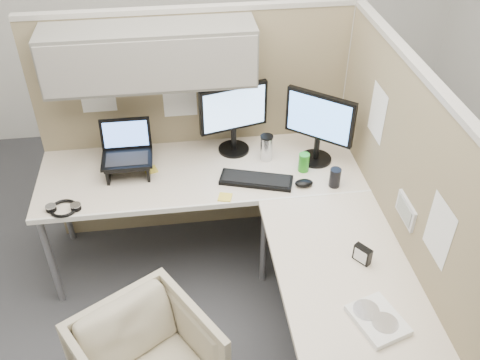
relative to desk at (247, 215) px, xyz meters
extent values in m
plane|color=#353539|center=(-0.12, -0.13, -0.69)|extent=(4.50, 4.50, 0.00)
cube|color=#90805E|center=(-0.22, 0.77, 0.11)|extent=(2.00, 0.05, 1.60)
cube|color=#A8A399|center=(-0.22, 0.77, 0.93)|extent=(2.00, 0.06, 0.03)
cube|color=slate|center=(-0.47, 0.62, 0.73)|extent=(1.20, 0.34, 0.34)
cube|color=gray|center=(-0.47, 0.45, 0.73)|extent=(1.18, 0.01, 0.30)
plane|color=white|center=(-0.82, 0.75, 0.46)|extent=(0.26, 0.00, 0.26)
plane|color=white|center=(-0.32, 0.75, 0.39)|extent=(0.26, 0.00, 0.26)
cube|color=#90805E|center=(0.78, -0.23, 0.11)|extent=(0.05, 2.00, 1.60)
cube|color=#A8A399|center=(0.78, -0.23, 0.93)|extent=(0.06, 2.00, 0.03)
cube|color=#A8A399|center=(0.78, 0.77, 0.11)|extent=(0.06, 0.06, 1.60)
cube|color=silver|center=(0.75, -0.38, 0.27)|extent=(0.02, 0.20, 0.12)
cube|color=gray|center=(0.73, -0.38, 0.27)|extent=(0.00, 0.16, 0.09)
plane|color=white|center=(0.75, 0.17, 0.51)|extent=(0.00, 0.26, 0.26)
plane|color=white|center=(0.75, -0.68, 0.41)|extent=(0.00, 0.26, 0.26)
cube|color=beige|center=(-0.22, 0.41, 0.03)|extent=(2.00, 0.68, 0.03)
cube|color=beige|center=(0.41, -0.58, 0.03)|extent=(0.68, 1.30, 0.03)
cube|color=white|center=(-0.22, 0.07, 0.03)|extent=(2.00, 0.02, 0.03)
cylinder|color=gray|center=(-1.17, 0.12, -0.34)|extent=(0.04, 0.04, 0.70)
cylinder|color=gray|center=(-1.17, 0.70, -0.34)|extent=(0.04, 0.04, 0.70)
cylinder|color=gray|center=(0.13, 0.12, -0.34)|extent=(0.04, 0.04, 0.70)
cylinder|color=black|center=(0.00, 0.60, 0.05)|extent=(0.20, 0.20, 0.02)
cylinder|color=black|center=(0.00, 0.60, 0.13)|extent=(0.04, 0.04, 0.15)
cube|color=black|center=(0.00, 0.60, 0.36)|extent=(0.43, 0.14, 0.30)
cube|color=#88B4EB|center=(0.00, 0.58, 0.36)|extent=(0.39, 0.10, 0.26)
cylinder|color=black|center=(0.50, 0.43, 0.05)|extent=(0.20, 0.20, 0.02)
cylinder|color=black|center=(0.50, 0.43, 0.13)|extent=(0.04, 0.04, 0.15)
cube|color=black|center=(0.50, 0.43, 0.36)|extent=(0.36, 0.31, 0.30)
cube|color=#5999F4|center=(0.49, 0.41, 0.36)|extent=(0.31, 0.26, 0.26)
cube|color=black|center=(-0.67, 0.43, 0.14)|extent=(0.27, 0.21, 0.01)
cube|color=black|center=(-0.79, 0.43, 0.10)|extent=(0.02, 0.20, 0.11)
cube|color=black|center=(-0.55, 0.43, 0.10)|extent=(0.02, 0.20, 0.11)
cube|color=black|center=(-0.67, 0.43, 0.16)|extent=(0.30, 0.21, 0.02)
cube|color=black|center=(-0.67, 0.55, 0.26)|extent=(0.30, 0.05, 0.19)
cube|color=#598CF2|center=(-0.67, 0.54, 0.26)|extent=(0.27, 0.04, 0.16)
cube|color=black|center=(0.09, 0.25, 0.05)|extent=(0.46, 0.27, 0.02)
ellipsoid|color=black|center=(0.37, 0.17, 0.06)|extent=(0.11, 0.07, 0.04)
cylinder|color=silver|center=(0.19, 0.48, 0.12)|extent=(0.08, 0.08, 0.16)
cylinder|color=black|center=(0.19, 0.48, 0.21)|extent=(0.08, 0.08, 0.01)
cylinder|color=black|center=(0.55, 0.15, 0.10)|extent=(0.07, 0.07, 0.12)
cylinder|color=#268C1E|center=(0.40, 0.33, 0.10)|extent=(0.07, 0.07, 0.12)
cube|color=yellow|center=(-0.54, 0.45, 0.05)|extent=(0.09, 0.09, 0.01)
cube|color=yellow|center=(-0.11, 0.12, 0.05)|extent=(0.09, 0.09, 0.01)
torus|color=black|center=(-1.03, 0.14, 0.05)|extent=(0.17, 0.17, 0.02)
cylinder|color=black|center=(-1.10, 0.14, 0.06)|extent=(0.06, 0.06, 0.03)
cylinder|color=black|center=(-0.96, 0.13, 0.06)|extent=(0.06, 0.06, 0.03)
cube|color=white|center=(0.47, -0.84, 0.06)|extent=(0.26, 0.30, 0.03)
cylinder|color=silver|center=(0.49, -0.87, 0.07)|extent=(0.12, 0.12, 0.00)
cylinder|color=silver|center=(0.43, -0.79, 0.08)|extent=(0.12, 0.12, 0.00)
cube|color=black|center=(0.51, -0.47, 0.09)|extent=(0.08, 0.10, 0.09)
cube|color=white|center=(0.50, -0.48, 0.09)|extent=(0.05, 0.06, 0.07)
camera|label=1|loc=(-0.35, -2.26, 2.01)|focal=40.00mm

